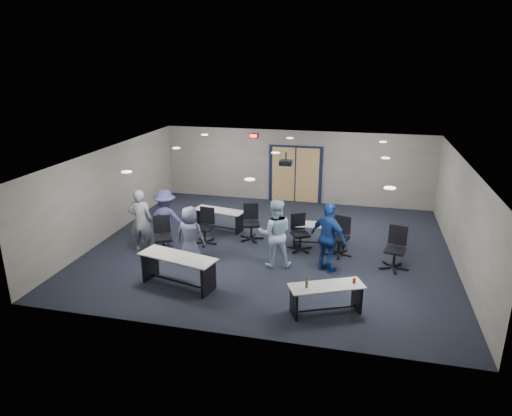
% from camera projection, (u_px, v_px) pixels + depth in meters
% --- Properties ---
extents(floor, '(10.00, 10.00, 0.00)m').
position_uv_depth(floor, '(271.00, 247.00, 13.24)').
color(floor, black).
rests_on(floor, ground).
extents(back_wall, '(10.00, 0.04, 2.70)m').
position_uv_depth(back_wall, '(296.00, 167.00, 16.96)').
color(back_wall, slate).
rests_on(back_wall, floor).
extents(front_wall, '(10.00, 0.04, 2.70)m').
position_uv_depth(front_wall, '(224.00, 273.00, 8.66)').
color(front_wall, slate).
rests_on(front_wall, floor).
extents(left_wall, '(0.04, 9.00, 2.70)m').
position_uv_depth(left_wall, '(111.00, 191.00, 13.91)').
color(left_wall, slate).
rests_on(left_wall, floor).
extents(right_wall, '(0.04, 9.00, 2.70)m').
position_uv_depth(right_wall, '(462.00, 216.00, 11.71)').
color(right_wall, slate).
rests_on(right_wall, floor).
extents(ceiling, '(10.00, 9.00, 0.04)m').
position_uv_depth(ceiling, '(272.00, 155.00, 12.38)').
color(ceiling, white).
rests_on(ceiling, back_wall).
extents(double_door, '(2.00, 0.07, 2.20)m').
position_uv_depth(double_door, '(295.00, 175.00, 17.03)').
color(double_door, black).
rests_on(double_door, back_wall).
extents(exit_sign, '(0.32, 0.07, 0.18)m').
position_uv_depth(exit_sign, '(254.00, 136.00, 16.92)').
color(exit_sign, black).
rests_on(exit_sign, back_wall).
extents(ceiling_projector, '(0.35, 0.32, 0.37)m').
position_uv_depth(ceiling_projector, '(286.00, 163.00, 12.87)').
color(ceiling_projector, black).
rests_on(ceiling_projector, ceiling).
extents(ceiling_can_lights, '(6.24, 5.74, 0.02)m').
position_uv_depth(ceiling_can_lights, '(274.00, 155.00, 12.62)').
color(ceiling_can_lights, white).
rests_on(ceiling_can_lights, ceiling).
extents(table_front_left, '(2.01, 1.06, 0.77)m').
position_uv_depth(table_front_left, '(178.00, 265.00, 10.84)').
color(table_front_left, beige).
rests_on(table_front_left, floor).
extents(table_front_right, '(1.68, 1.15, 0.89)m').
position_uv_depth(table_front_right, '(326.00, 294.00, 9.72)').
color(table_front_right, beige).
rests_on(table_front_right, floor).
extents(table_back_left, '(1.69, 0.83, 0.65)m').
position_uv_depth(table_back_left, '(219.00, 216.00, 14.43)').
color(table_back_left, beige).
rests_on(table_back_left, floor).
extents(table_back_right, '(1.65, 0.72, 0.65)m').
position_uv_depth(table_back_right, '(319.00, 231.00, 13.22)').
color(table_back_right, beige).
rests_on(table_back_right, floor).
extents(chair_back_a, '(0.73, 0.73, 1.06)m').
position_uv_depth(chair_back_a, '(204.00, 227.00, 13.32)').
color(chair_back_a, black).
rests_on(chair_back_a, floor).
extents(chair_back_b, '(0.84, 0.84, 1.08)m').
position_uv_depth(chair_back_b, '(251.00, 223.00, 13.60)').
color(chair_back_b, black).
rests_on(chair_back_b, floor).
extents(chair_back_c, '(0.88, 0.88, 1.04)m').
position_uv_depth(chair_back_c, '(300.00, 233.00, 12.86)').
color(chair_back_c, black).
rests_on(chair_back_c, floor).
extents(chair_back_d, '(0.84, 0.84, 1.08)m').
position_uv_depth(chair_back_d, '(339.00, 237.00, 12.54)').
color(chair_back_d, black).
rests_on(chair_back_d, floor).
extents(chair_loose_left, '(0.92, 0.92, 1.09)m').
position_uv_depth(chair_loose_left, '(163.00, 237.00, 12.53)').
color(chair_loose_left, black).
rests_on(chair_loose_left, floor).
extents(chair_loose_right, '(0.84, 0.84, 1.12)m').
position_uv_depth(chair_loose_right, '(395.00, 249.00, 11.71)').
color(chair_loose_right, black).
rests_on(chair_loose_right, floor).
extents(person_gray, '(0.73, 0.55, 1.83)m').
position_uv_depth(person_gray, '(141.00, 221.00, 12.66)').
color(person_gray, gray).
rests_on(person_gray, floor).
extents(person_plaid, '(0.79, 0.53, 1.58)m').
position_uv_depth(person_plaid, '(190.00, 235.00, 11.98)').
color(person_plaid, slate).
rests_on(person_plaid, floor).
extents(person_lightblue, '(1.02, 0.87, 1.83)m').
position_uv_depth(person_lightblue, '(275.00, 233.00, 11.77)').
color(person_lightblue, '#BDDFFB').
rests_on(person_lightblue, floor).
extents(person_navy, '(1.14, 0.96, 1.83)m').
position_uv_depth(person_navy, '(328.00, 238.00, 11.48)').
color(person_navy, navy).
rests_on(person_navy, floor).
extents(person_back, '(1.19, 0.82, 1.69)m').
position_uv_depth(person_back, '(166.00, 219.00, 13.03)').
color(person_back, '#434478').
rests_on(person_back, floor).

